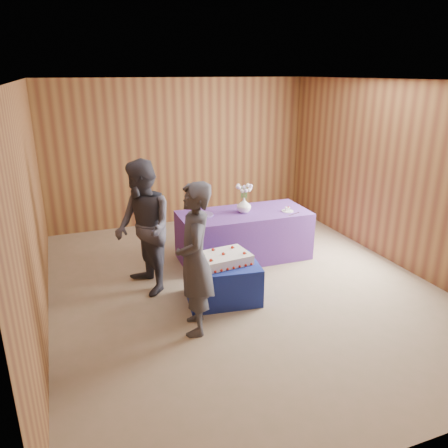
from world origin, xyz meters
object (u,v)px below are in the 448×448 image
vase (244,205)px  guest_left (195,260)px  serving_table (244,235)px  cake_table (222,281)px  guest_right (143,228)px  sheet_cake (222,259)px

vase → guest_left: size_ratio=0.13×
serving_table → cake_table: bearing=-123.4°
serving_table → vase: bearing=103.9°
cake_table → guest_right: (-0.86, 0.60, 0.64)m
guest_left → guest_right: (-0.34, 1.14, 0.02)m
sheet_cake → guest_left: guest_left is taller
cake_table → sheet_cake: bearing=72.4°
cake_table → guest_right: bearing=153.1°
cake_table → vase: vase is taller
guest_right → cake_table: bearing=44.7°
serving_table → guest_right: guest_right is taller
vase → sheet_cake: bearing=-124.7°
sheet_cake → guest_left: bearing=-139.6°
vase → guest_left: (-1.31, -1.69, 0.00)m
vase → guest_left: 2.14m
vase → guest_right: (-1.65, -0.54, 0.02)m
cake_table → vase: 1.51m
sheet_cake → guest_right: guest_right is taller
sheet_cake → guest_left: size_ratio=0.43×
cake_table → guest_left: bearing=-126.3°
serving_table → guest_left: (-1.31, -1.68, 0.49)m
serving_table → guest_right: (-1.65, -0.54, 0.51)m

